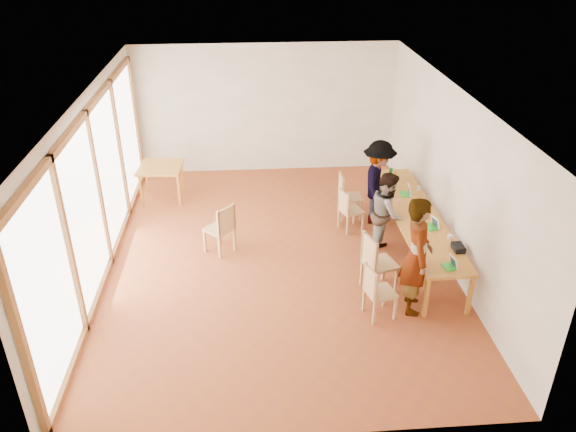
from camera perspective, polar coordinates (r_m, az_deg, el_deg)
name	(u,v)px	position (r m, az deg, el deg)	size (l,w,h in m)	color
ground	(277,256)	(10.19, -1.17, -4.12)	(8.00, 8.00, 0.00)	brown
wall_back	(266,109)	(13.21, -2.27, 10.79)	(6.00, 0.10, 3.00)	silver
wall_front	(298,338)	(6.07, 0.97, -12.26)	(6.00, 0.10, 3.00)	silver
wall_right	(450,175)	(10.07, 16.09, 3.99)	(0.10, 8.00, 3.00)	silver
window_wall	(97,187)	(9.79, -18.85, 2.83)	(0.10, 8.00, 3.00)	white
ceiling	(275,92)	(8.95, -1.36, 12.47)	(6.00, 8.00, 0.04)	white
communal_table	(415,216)	(10.29, 12.81, 0.01)	(0.80, 4.00, 0.75)	#C0812A
side_table	(161,170)	(12.30, -12.81, 4.61)	(0.90, 0.90, 0.75)	#C0812A
chair_near	(375,287)	(8.56, 8.87, -7.13)	(0.50, 0.50, 0.47)	tan
chair_mid	(375,258)	(9.08, 8.79, -4.21)	(0.59, 0.59, 0.55)	tan
chair_far	(348,206)	(10.83, 6.08, 0.99)	(0.51, 0.51, 0.45)	tan
chair_empty	(346,192)	(11.29, 5.89, 2.47)	(0.44, 0.44, 0.50)	tan
chair_spare	(223,224)	(10.08, -6.65, -0.85)	(0.63, 0.63, 0.51)	tan
person_near	(417,256)	(8.63, 12.95, -3.95)	(0.70, 0.46, 1.91)	gray
person_mid	(387,213)	(10.13, 10.05, 0.29)	(0.75, 0.59, 1.55)	gray
person_far	(378,183)	(11.08, 9.12, 3.35)	(1.10, 0.64, 1.71)	gray
laptop_near	(451,264)	(8.85, 16.23, -4.74)	(0.22, 0.24, 0.18)	green
laptop_mid	(433,225)	(9.86, 14.51, -0.87)	(0.25, 0.26, 0.19)	green
laptop_far	(407,192)	(10.92, 12.00, 2.40)	(0.23, 0.26, 0.20)	green
yellow_mug	(395,174)	(11.67, 10.84, 4.18)	(0.11, 0.11, 0.09)	yellow
green_bottle	(391,175)	(11.40, 10.39, 4.15)	(0.07, 0.07, 0.28)	#127B30
clear_glass	(419,188)	(11.14, 13.16, 2.75)	(0.07, 0.07, 0.09)	silver
condiment_cup	(450,237)	(9.61, 16.12, -2.05)	(0.08, 0.08, 0.06)	white
pink_phone	(399,201)	(10.66, 11.21, 1.53)	(0.05, 0.10, 0.01)	#E05099
black_pouch	(458,248)	(9.32, 16.91, -3.08)	(0.16, 0.26, 0.09)	black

